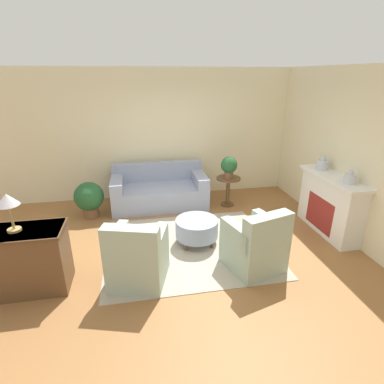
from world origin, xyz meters
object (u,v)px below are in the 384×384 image
Objects in this scene: armchair_left at (138,258)px; dresser at (22,260)px; couch at (159,191)px; vase_mantel_near at (322,164)px; ottoman_table at (197,228)px; potted_plant_floor at (89,198)px; side_table at (228,187)px; vase_mantel_far at (350,178)px; potted_plant_on_side_table at (229,166)px; armchair_right at (256,246)px; table_lamp at (8,202)px.

dresser is at bearing 174.82° from armchair_left.
vase_mantel_near reaches higher than couch.
armchair_left is at bearing -138.89° from ottoman_table.
couch reaches higher than potted_plant_floor.
side_table is (0.97, 1.42, 0.15)m from ottoman_table.
couch is at bearing 143.58° from vase_mantel_far.
ottoman_table is at bearing 41.11° from armchair_left.
armchair_left is 2.09× the size of potted_plant_on_side_table.
couch is at bearing 13.25° from potted_plant_floor.
vase_mantel_far is 0.31× the size of potted_plant_floor.
armchair_right is at bearing -65.54° from couch.
table_lamp reaches higher than vase_mantel_far.
vase_mantel_far is 4.80m from table_lamp.
vase_mantel_far reaches higher than ottoman_table.
armchair_left is at bearing -68.11° from potted_plant_floor.
dresser is 2.16m from potted_plant_floor.
potted_plant_floor is at bearing 157.36° from vase_mantel_far.
vase_mantel_near is at bearing 8.34° from ottoman_table.
couch is 4.01× the size of table_lamp.
couch is 1.43m from potted_plant_floor.
vase_mantel_far is at bearing -90.00° from vase_mantel_near.
armchair_right is at bearing -2.42° from table_lamp.
armchair_left is 4.24× the size of vase_mantel_far.
dresser is 4.60× the size of vase_mantel_near.
dresser is 4.03m from potted_plant_on_side_table.
couch is 2.09× the size of armchair_right.
potted_plant_floor is (-1.39, -0.33, 0.09)m from couch.
vase_mantel_near is at bearing 12.57° from table_lamp.
table_lamp reaches higher than potted_plant_floor.
vase_mantel_near is (4.79, 1.07, 0.70)m from dresser.
armchair_left is 1.30m from ottoman_table.
vase_mantel_near reaches higher than ottoman_table.
armchair_left is at bearing -172.33° from vase_mantel_far.
vase_mantel_far is 0.49× the size of potted_plant_on_side_table.
potted_plant_on_side_table is 0.62× the size of potted_plant_floor.
vase_mantel_far is at bearing -52.54° from potted_plant_on_side_table.
dresser reaches higher than ottoman_table.
armchair_left is 1.66m from armchair_right.
side_table is 2.40m from vase_mantel_far.
potted_plant_floor is at bearing -178.88° from potted_plant_on_side_table.
armchair_left is 0.83× the size of dresser.
potted_plant_floor is 2.31m from table_lamp.
vase_mantel_far is at bearing -9.69° from ottoman_table.
potted_plant_on_side_table is (3.39, 2.14, 0.43)m from dresser.
table_lamp is at bearing -163.45° from ottoman_table.
potted_plant_on_side_table is at bearing 127.46° from vase_mantel_far.
vase_mantel_near is 4.91m from table_lamp.
armchair_right is at bearing -51.33° from ottoman_table.
potted_plant_on_side_table is (0.97, 1.42, 0.60)m from ottoman_table.
couch is 2.59m from armchair_left.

